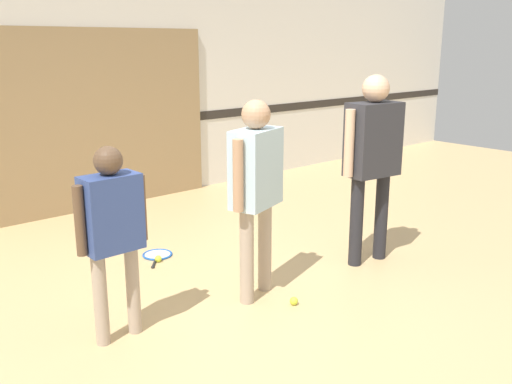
{
  "coord_description": "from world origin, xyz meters",
  "views": [
    {
      "loc": [
        -2.75,
        -3.24,
        2.03
      ],
      "look_at": [
        0.1,
        0.03,
        0.89
      ],
      "focal_mm": 40.0,
      "sensor_mm": 36.0,
      "label": 1
    }
  ],
  "objects_px": {
    "person_student_left": "(112,223)",
    "racket_spare_on_floor": "(157,255)",
    "tennis_ball_by_spare_racket": "(158,259)",
    "person_instructor": "(256,178)",
    "tennis_ball_near_instructor": "(294,301)",
    "person_student_right": "(373,149)"
  },
  "relations": [
    {
      "from": "person_student_left",
      "to": "racket_spare_on_floor",
      "type": "height_order",
      "value": "person_student_left"
    },
    {
      "from": "person_student_left",
      "to": "tennis_ball_by_spare_racket",
      "type": "relative_size",
      "value": 20.88
    },
    {
      "from": "racket_spare_on_floor",
      "to": "tennis_ball_by_spare_racket",
      "type": "distance_m",
      "value": 0.16
    },
    {
      "from": "person_instructor",
      "to": "tennis_ball_near_instructor",
      "type": "height_order",
      "value": "person_instructor"
    },
    {
      "from": "person_student_left",
      "to": "tennis_ball_near_instructor",
      "type": "xyz_separation_m",
      "value": [
        1.3,
        -0.45,
        -0.82
      ]
    },
    {
      "from": "person_student_right",
      "to": "tennis_ball_by_spare_racket",
      "type": "xyz_separation_m",
      "value": [
        -1.52,
        1.29,
        -1.05
      ]
    },
    {
      "from": "person_student_left",
      "to": "person_student_right",
      "type": "relative_size",
      "value": 0.78
    },
    {
      "from": "person_instructor",
      "to": "tennis_ball_near_instructor",
      "type": "relative_size",
      "value": 24.42
    },
    {
      "from": "person_instructor",
      "to": "person_student_right",
      "type": "xyz_separation_m",
      "value": [
        1.31,
        -0.12,
        0.09
      ]
    },
    {
      "from": "tennis_ball_near_instructor",
      "to": "tennis_ball_by_spare_racket",
      "type": "bearing_deg",
      "value": 102.38
    },
    {
      "from": "person_instructor",
      "to": "person_student_right",
      "type": "bearing_deg",
      "value": -24.2
    },
    {
      "from": "tennis_ball_by_spare_racket",
      "to": "tennis_ball_near_instructor",
      "type": "bearing_deg",
      "value": -77.62
    },
    {
      "from": "person_student_left",
      "to": "tennis_ball_near_instructor",
      "type": "distance_m",
      "value": 1.6
    },
    {
      "from": "racket_spare_on_floor",
      "to": "person_student_right",
      "type": "bearing_deg",
      "value": 84.45
    },
    {
      "from": "tennis_ball_near_instructor",
      "to": "person_student_right",
      "type": "bearing_deg",
      "value": 10.0
    },
    {
      "from": "person_student_left",
      "to": "tennis_ball_by_spare_racket",
      "type": "distance_m",
      "value": 1.65
    },
    {
      "from": "person_student_left",
      "to": "racket_spare_on_floor",
      "type": "bearing_deg",
      "value": 48.09
    },
    {
      "from": "tennis_ball_near_instructor",
      "to": "tennis_ball_by_spare_racket",
      "type": "relative_size",
      "value": 1.0
    },
    {
      "from": "person_instructor",
      "to": "tennis_ball_by_spare_racket",
      "type": "bearing_deg",
      "value": 81.56
    },
    {
      "from": "person_student_left",
      "to": "racket_spare_on_floor",
      "type": "distance_m",
      "value": 1.8
    },
    {
      "from": "tennis_ball_near_instructor",
      "to": "person_instructor",
      "type": "bearing_deg",
      "value": 108.73
    },
    {
      "from": "racket_spare_on_floor",
      "to": "person_instructor",
      "type": "bearing_deg",
      "value": 45.26
    }
  ]
}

